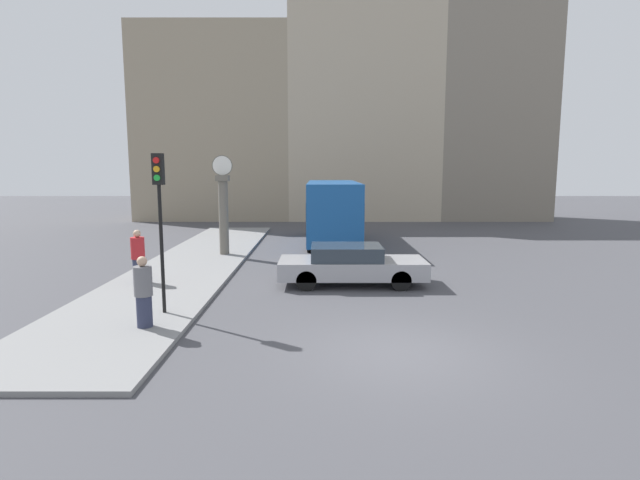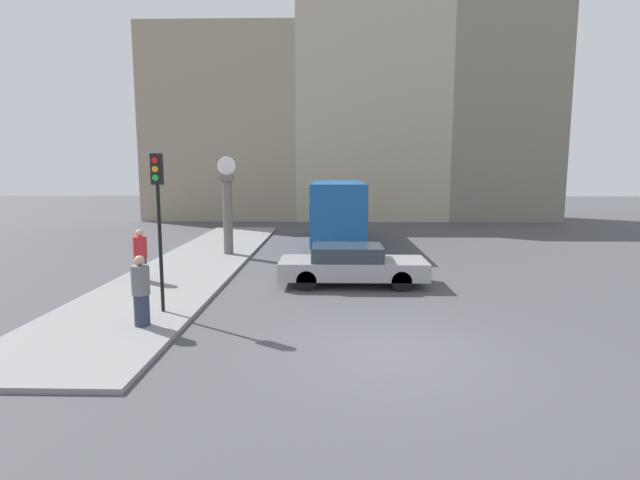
# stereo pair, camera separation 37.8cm
# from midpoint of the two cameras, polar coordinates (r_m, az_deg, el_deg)

# --- Properties ---
(ground_plane) EXTENTS (120.00, 120.00, 0.00)m
(ground_plane) POSITION_cam_midpoint_polar(r_m,az_deg,el_deg) (10.48, 9.46, -12.71)
(ground_plane) COLOR #47474C
(sidewalk_corner) EXTENTS (3.72, 23.05, 0.11)m
(sidewalk_corner) POSITION_cam_midpoint_polar(r_m,az_deg,el_deg) (20.23, -13.30, -2.52)
(sidewalk_corner) COLOR gray
(sidewalk_corner) RESTS_ON ground_plane
(building_row) EXTENTS (29.92, 5.00, 16.05)m
(building_row) POSITION_cam_midpoint_polar(r_m,az_deg,el_deg) (37.89, 4.48, 13.99)
(building_row) COLOR gray
(building_row) RESTS_ON ground_plane
(sedan_car) EXTENTS (4.68, 1.88, 1.29)m
(sedan_car) POSITION_cam_midpoint_polar(r_m,az_deg,el_deg) (16.10, 4.28, -2.82)
(sedan_car) COLOR #9E9EA3
(sedan_car) RESTS_ON ground_plane
(bus_distant) EXTENTS (2.45, 8.29, 3.08)m
(bus_distant) POSITION_cam_midpoint_polar(r_m,az_deg,el_deg) (24.80, 2.49, 3.56)
(bus_distant) COLOR #195199
(bus_distant) RESTS_ON ground_plane
(traffic_light_near) EXTENTS (0.26, 0.24, 3.98)m
(traffic_light_near) POSITION_cam_midpoint_polar(r_m,az_deg,el_deg) (12.94, -17.22, 4.39)
(traffic_light_near) COLOR black
(traffic_light_near) RESTS_ON sidewalk_corner
(street_clock) EXTENTS (0.86, 0.52, 4.17)m
(street_clock) POSITION_cam_midpoint_polar(r_m,az_deg,el_deg) (21.49, -10.02, 3.59)
(street_clock) COLOR #666056
(street_clock) RESTS_ON sidewalk_corner
(pedestrian_red_top) EXTENTS (0.43, 0.43, 1.68)m
(pedestrian_red_top) POSITION_cam_midpoint_polar(r_m,az_deg,el_deg) (17.06, -19.23, -1.70)
(pedestrian_red_top) COLOR #2D334C
(pedestrian_red_top) RESTS_ON sidewalk_corner
(pedestrian_grey_jacket) EXTENTS (0.41, 0.41, 1.64)m
(pedestrian_grey_jacket) POSITION_cam_midpoint_polar(r_m,az_deg,el_deg) (12.18, -18.94, -5.58)
(pedestrian_grey_jacket) COLOR #2D334C
(pedestrian_grey_jacket) RESTS_ON sidewalk_corner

